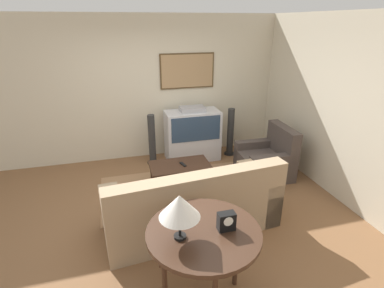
% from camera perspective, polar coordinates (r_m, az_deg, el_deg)
% --- Properties ---
extents(ground_plane, '(12.00, 12.00, 0.00)m').
position_cam_1_polar(ground_plane, '(4.44, -4.50, -12.95)').
color(ground_plane, brown).
extents(wall_back, '(12.00, 0.10, 2.70)m').
position_cam_1_polar(wall_back, '(5.86, -8.90, 10.24)').
color(wall_back, beige).
rests_on(wall_back, ground_plane).
extents(wall_right, '(0.06, 12.00, 2.70)m').
position_cam_1_polar(wall_right, '(4.98, 26.33, 5.99)').
color(wall_right, beige).
rests_on(wall_right, ground_plane).
extents(area_rug, '(2.56, 1.43, 0.01)m').
position_cam_1_polar(area_rug, '(4.97, -1.94, -8.52)').
color(area_rug, '#99704C').
rests_on(area_rug, ground_plane).
extents(tv, '(1.04, 0.53, 1.07)m').
position_cam_1_polar(tv, '(5.85, 0.08, 1.77)').
color(tv, silver).
rests_on(tv, ground_plane).
extents(couch, '(2.30, 1.05, 0.94)m').
position_cam_1_polar(couch, '(3.95, 0.18, -11.90)').
color(couch, '#9E8466').
rests_on(couch, ground_plane).
extents(armchair, '(0.85, 0.87, 0.88)m').
position_cam_1_polar(armchair, '(5.46, 14.06, -2.97)').
color(armchair, '#473D38').
rests_on(armchair, ground_plane).
extents(coffee_table, '(0.96, 0.55, 0.43)m').
position_cam_1_polar(coffee_table, '(4.84, -2.31, -4.42)').
color(coffee_table, '#3D2619').
rests_on(coffee_table, ground_plane).
extents(console_table, '(1.05, 1.05, 0.80)m').
position_cam_1_polar(console_table, '(2.86, 2.25, -17.28)').
color(console_table, '#3D2619').
rests_on(console_table, ground_plane).
extents(table_lamp, '(0.36, 0.36, 0.43)m').
position_cam_1_polar(table_lamp, '(2.55, -2.40, -11.85)').
color(table_lamp, black).
rests_on(table_lamp, console_table).
extents(mantel_clock, '(0.16, 0.10, 0.17)m').
position_cam_1_polar(mantel_clock, '(2.80, 6.56, -14.42)').
color(mantel_clock, black).
rests_on(mantel_clock, console_table).
extents(remote, '(0.08, 0.17, 0.02)m').
position_cam_1_polar(remote, '(4.80, -1.73, -3.88)').
color(remote, black).
rests_on(remote, coffee_table).
extents(speaker_tower_left, '(0.23, 0.23, 0.97)m').
position_cam_1_polar(speaker_tower_left, '(5.71, -7.62, 0.58)').
color(speaker_tower_left, black).
rests_on(speaker_tower_left, ground_plane).
extents(speaker_tower_right, '(0.23, 0.23, 0.97)m').
position_cam_1_polar(speaker_tower_right, '(6.10, 7.32, 2.05)').
color(speaker_tower_right, black).
rests_on(speaker_tower_right, ground_plane).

